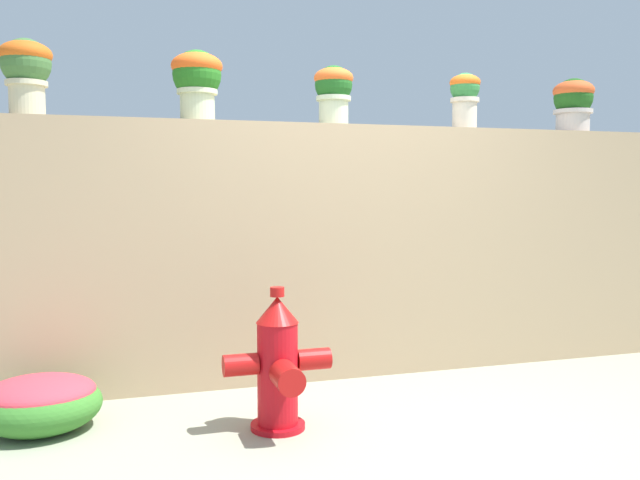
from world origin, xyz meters
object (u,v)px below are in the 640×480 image
Objects in this scene: potted_plant_1 at (26,68)px; fire_hydrant at (278,366)px; flower_bush_left at (40,401)px; potted_plant_5 at (573,101)px; potted_plant_3 at (334,89)px; potted_plant_4 at (465,95)px; potted_plant_2 at (197,78)px.

fire_hydrant is at bearing -37.04° from potted_plant_1.
fire_hydrant reaches higher than flower_bush_left.
potted_plant_5 is (3.87, 0.01, -0.05)m from potted_plant_1.
potted_plant_3 reaches higher than flower_bush_left.
potted_plant_4 is (2.92, -0.03, -0.05)m from potted_plant_1.
potted_plant_5 is (0.96, 0.04, -0.00)m from potted_plant_4.
potted_plant_4 is 2.48m from fire_hydrant.
potted_plant_5 is (2.87, 0.02, -0.04)m from potted_plant_2.
fire_hydrant is (-2.58, -0.99, -1.61)m from potted_plant_5.
potted_plant_5 is 0.65× the size of flower_bush_left.
potted_plant_2 is at bearing -0.69° from potted_plant_1.
potted_plant_3 is 0.64× the size of flower_bush_left.
potted_plant_1 is 1.15× the size of potted_plant_4.
potted_plant_4 is 0.97× the size of potted_plant_5.
potted_plant_2 is 1.09× the size of potted_plant_5.
potted_plant_5 reaches higher than flower_bush_left.
fire_hydrant is (-0.64, -1.01, -1.62)m from potted_plant_3.
potted_plant_5 is at bearing 20.97° from fire_hydrant.
potted_plant_4 is at bearing -3.31° from potted_plant_3.
potted_plant_2 is 2.87m from potted_plant_5.
flower_bush_left is at bearing -168.38° from potted_plant_4.
potted_plant_3 is 2.01m from fire_hydrant.
potted_plant_1 is at bearing -179.89° from potted_plant_5.
fire_hydrant is (-1.62, -0.95, -1.62)m from potted_plant_4.
fire_hydrant is 1.29m from flower_bush_left.
potted_plant_3 is at bearing 176.69° from potted_plant_4.
potted_plant_4 is at bearing -0.60° from potted_plant_1.
potted_plant_5 is 3.20m from fire_hydrant.
flower_bush_left is at bearing -170.70° from potted_plant_5.
potted_plant_3 is 0.98m from potted_plant_4.
potted_plant_4 is 3.41m from flower_bush_left.
fire_hydrant is at bearing -122.50° from potted_plant_3.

